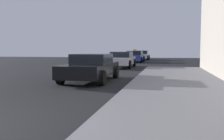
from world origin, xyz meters
TOP-DOWN VIEW (x-y plane):
  - car_black at (-0.01, 7.65)m, footprint 2.04×4.40m
  - car_silver at (-0.15, 16.54)m, footprint 1.99×4.45m
  - car_blue at (-0.16, 25.23)m, footprint 2.05×4.51m
  - car_white at (0.07, 31.32)m, footprint 1.97×4.55m

SIDE VIEW (x-z plane):
  - car_silver at x=-0.15m, z-range 0.01..1.28m
  - car_white at x=0.07m, z-range 0.01..1.28m
  - car_black at x=-0.01m, z-range 0.01..1.28m
  - car_blue at x=-0.16m, z-range -0.07..1.36m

